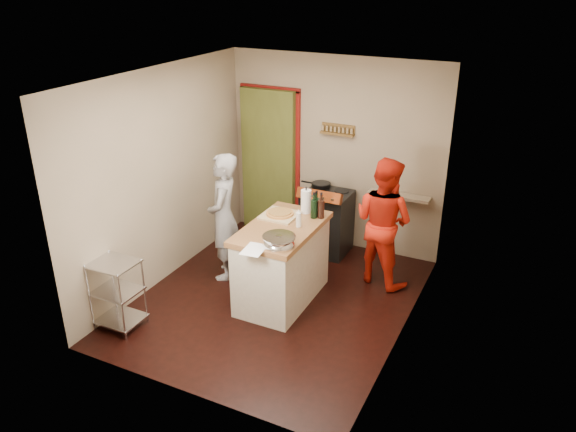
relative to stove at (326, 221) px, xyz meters
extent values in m
plane|color=black|center=(-0.05, -1.42, -0.45)|extent=(3.50, 3.50, 0.00)
cube|color=tan|center=(-0.05, 0.33, 0.85)|extent=(3.00, 0.04, 2.60)
cube|color=#565B23|center=(-1.00, 0.38, 0.60)|extent=(0.80, 0.40, 2.10)
cube|color=maroon|center=(-1.42, 0.31, 0.60)|extent=(0.06, 0.06, 2.10)
cube|color=maroon|center=(-0.58, 0.31, 0.60)|extent=(0.06, 0.06, 2.10)
cube|color=maroon|center=(-1.00, 0.31, 1.65)|extent=(0.90, 0.06, 0.06)
cube|color=brown|center=(0.00, 0.28, 1.15)|extent=(0.46, 0.09, 0.03)
cube|color=brown|center=(0.00, 0.32, 1.21)|extent=(0.46, 0.02, 0.12)
cube|color=olive|center=(0.00, 0.28, 1.21)|extent=(0.42, 0.04, 0.07)
cube|color=tan|center=(0.90, 0.23, 0.45)|extent=(0.80, 0.18, 0.04)
cube|color=black|center=(0.70, 0.23, 0.57)|extent=(0.10, 0.14, 0.22)
cube|color=tan|center=(-1.55, -1.42, 0.85)|extent=(0.04, 3.50, 2.60)
cube|color=tan|center=(1.45, -1.42, 0.85)|extent=(0.04, 3.50, 2.60)
cube|color=white|center=(-0.05, -1.42, 2.16)|extent=(3.00, 3.50, 0.02)
cube|color=black|center=(0.00, 0.01, -0.05)|extent=(0.60, 0.55, 0.80)
cube|color=black|center=(0.00, 0.01, 0.38)|extent=(0.60, 0.55, 0.06)
cube|color=maroon|center=(0.00, -0.27, 0.47)|extent=(0.60, 0.15, 0.17)
cylinder|color=black|center=(-0.15, 0.14, 0.46)|extent=(0.26, 0.26, 0.05)
cylinder|color=silver|center=(-1.55, -2.80, -0.05)|extent=(0.02, 0.02, 0.80)
cylinder|color=silver|center=(-1.11, -2.80, -0.05)|extent=(0.02, 0.02, 0.80)
cylinder|color=silver|center=(-1.55, -2.44, -0.05)|extent=(0.02, 0.02, 0.80)
cylinder|color=silver|center=(-1.11, -2.44, -0.05)|extent=(0.02, 0.02, 0.80)
cube|color=silver|center=(-1.33, -2.62, -0.35)|extent=(0.48, 0.40, 0.02)
cube|color=silver|center=(-1.33, -2.62, 0.00)|extent=(0.48, 0.40, 0.02)
cube|color=silver|center=(-1.33, -2.62, 0.33)|extent=(0.48, 0.40, 0.02)
cube|color=beige|center=(0.00, -1.35, -0.01)|extent=(0.68, 1.19, 0.88)
cube|color=olive|center=(0.00, -1.35, 0.47)|extent=(0.74, 1.25, 0.06)
cube|color=#E3C28A|center=(-0.14, -1.12, 0.51)|extent=(0.40, 0.40, 0.02)
cylinder|color=gold|center=(-0.14, -1.12, 0.53)|extent=(0.32, 0.32, 0.02)
ellipsoid|color=silver|center=(0.19, -1.79, 0.55)|extent=(0.35, 0.35, 0.11)
cylinder|color=white|center=(0.09, -0.88, 0.64)|extent=(0.12, 0.12, 0.28)
cylinder|color=silver|center=(0.18, -1.28, 0.58)|extent=(0.06, 0.06, 0.17)
cube|color=white|center=(0.00, -1.99, 0.50)|extent=(0.24, 0.32, 0.00)
cylinder|color=black|center=(0.24, -0.93, 0.65)|extent=(0.08, 0.08, 0.31)
cylinder|color=black|center=(0.31, -0.95, 0.65)|extent=(0.08, 0.08, 0.31)
cylinder|color=black|center=(0.23, -0.99, 0.65)|extent=(0.08, 0.08, 0.31)
imported|color=#B4B5B9|center=(-0.89, -1.15, 0.35)|extent=(0.57, 0.69, 1.60)
imported|color=red|center=(0.90, -0.42, 0.35)|extent=(0.93, 0.83, 1.60)
camera|label=1|loc=(2.56, -6.43, 3.15)|focal=35.00mm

